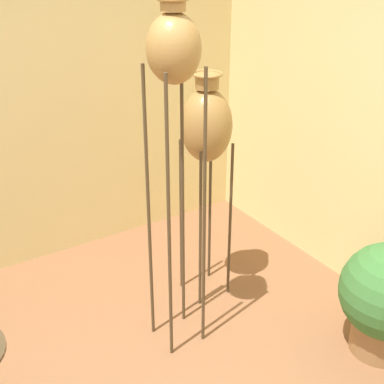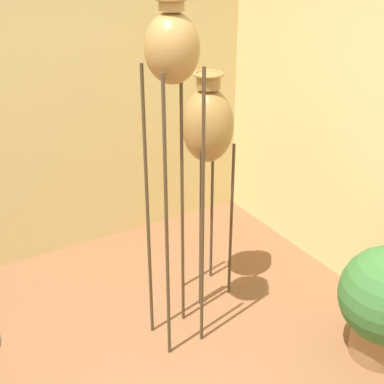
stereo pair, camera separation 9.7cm
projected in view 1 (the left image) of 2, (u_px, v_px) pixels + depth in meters
The scene contains 2 objects.
vase_stand_tall at pixel (174, 63), 2.68m from camera, with size 0.28×0.28×2.07m.
vase_stand_medium at pixel (207, 127), 3.35m from camera, with size 0.33×0.33×1.59m.
Camera 1 is at (-0.76, -1.69, 2.35)m, focal length 50.00 mm.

